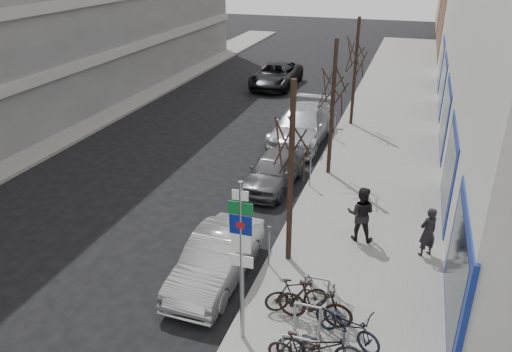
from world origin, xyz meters
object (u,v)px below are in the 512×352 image
Objects in this scene: meter_front at (269,242)px; meter_mid at (310,168)px; highway_sign_pole at (241,254)px; tree_near at (292,132)px; lane_car at (276,75)px; pedestrian_near at (428,232)px; parked_car_back at (302,125)px; tree_far at (357,46)px; bike_near_right at (302,352)px; meter_back at (335,123)px; bike_rack at (307,315)px; parked_car_front at (216,259)px; tree_mid at (334,76)px; parked_car_mid at (274,170)px; bike_mid_inner at (296,294)px; pedestrian_far at (361,213)px; bike_far_curb at (320,343)px; bike_far_inner at (315,303)px; bike_mid_curb at (348,322)px.

meter_front is 5.50m from meter_mid.
tree_near is (0.20, 3.51, 1.65)m from highway_sign_pole.
lane_car is 20.70m from pedestrian_near.
tree_far is at bearing 58.66° from parked_car_back.
meter_back is at bearing 9.44° from bike_near_right.
bike_rack is at bearing -85.68° from tree_far.
highway_sign_pole reaches higher than parked_car_front.
highway_sign_pole is at bearing 13.68° from pedestrian_near.
tree_near and tree_mid have the same top height.
parked_car_mid is (-0.16, 6.30, -0.00)m from parked_car_front.
parked_car_mid is 2.55× the size of pedestrian_near.
pedestrian_near is at bearing 58.66° from bike_rack.
parked_car_front is at bearing -95.90° from meter_back.
tree_near is at bearing -72.35° from lane_car.
meter_mid is at bearing -90.00° from meter_back.
pedestrian_far is at bearing -39.95° from bike_mid_inner.
pedestrian_far is (0.18, 5.51, 0.32)m from bike_far_curb.
bike_far_inner is 0.47× the size of parked_car_mid.
parked_car_front is at bearing 74.02° from bike_far_inner.
parked_car_back is at bearing -122.60° from tree_far.
meter_mid reaches higher than bike_near_right.
bike_far_inner is 1.20× the size of pedestrian_near.
bike_rack is 1.78× the size of meter_front.
tree_far reaches higher than bike_far_curb.
tree_mid is 10.20m from bike_mid_curb.
meter_front is 0.30× the size of parked_car_front.
tree_far is at bearing 90.00° from tree_near.
bike_far_curb is 9.32m from parked_car_mid.
tree_mid is (-1.20, 9.40, 3.44)m from bike_rack.
tree_mid reaches higher than lane_car.
tree_far reaches higher than parked_car_back.
parked_car_mid is at bearing -40.71° from pedestrian_far.
pedestrian_near reaches higher than bike_near_right.
parked_car_front is 6.30m from parked_car_mid.
tree_far is at bearing 81.76° from parked_car_mid.
meter_front is at bearing 38.44° from parked_car_front.
pedestrian_near is at bearing -71.73° from tree_far.
tree_near is at bearing -77.79° from parked_car_back.
meter_front is 3.91m from bike_far_curb.
highway_sign_pole is 2.36m from bike_rack.
lane_car is at bearing 44.80° from bike_mid_curb.
lane_car is (-7.27, 23.71, 0.14)m from bike_near_right.
parked_car_mid is at bearing 111.43° from bike_rack.
bike_rack is at bearing -172.98° from bike_mid_inner.
bike_near_right is 3.99m from parked_car_front.
pedestrian_near is at bearing 50.72° from highway_sign_pole.
parked_car_back is 1.02× the size of lane_car.
meter_mid is 0.79× the size of bike_mid_inner.
pedestrian_far is at bearing -46.03° from pedestrian_near.
bike_far_inner reaches higher than bike_mid_inner.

